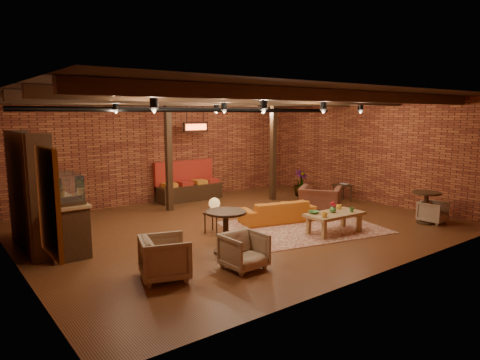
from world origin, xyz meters
TOP-DOWN VIEW (x-y plane):
  - floor at (0.00, 0.00)m, footprint 10.00×10.00m
  - ceiling at (0.00, 0.00)m, footprint 10.00×8.00m
  - wall_back at (0.00, 4.00)m, footprint 10.00×0.02m
  - wall_front at (0.00, -4.00)m, footprint 10.00×0.02m
  - wall_left at (-5.00, 0.00)m, footprint 0.02×8.00m
  - wall_right at (5.00, 0.00)m, footprint 0.02×8.00m
  - ceiling_beams at (0.00, 0.00)m, footprint 9.80×6.40m
  - ceiling_pipe at (0.00, 1.60)m, footprint 9.60×0.12m
  - post_left at (-0.60, 2.60)m, footprint 0.16×0.16m
  - post_right at (2.80, 2.00)m, footprint 0.16×0.16m
  - service_counter at (-4.10, 1.00)m, footprint 0.80×2.50m
  - plant_counter at (-4.00, 1.20)m, footprint 0.35×0.39m
  - shelving_hutch at (-4.50, 1.10)m, footprint 0.52×2.00m
  - chalkboard_menu at (-4.93, -2.30)m, footprint 0.08×0.96m
  - banquette at (0.60, 3.55)m, footprint 2.10×0.70m
  - service_sign at (0.60, 3.10)m, footprint 0.86×0.06m
  - ceiling_spotlights at (0.00, 0.00)m, footprint 6.40×4.40m
  - rug at (1.10, -1.05)m, footprint 4.05×3.42m
  - sofa at (0.97, -0.26)m, footprint 2.04×1.18m
  - coffee_table at (1.32, -1.81)m, footprint 1.42×0.76m
  - side_table_lamp at (-0.88, -0.12)m, footprint 0.52×0.52m
  - round_table_left at (-1.51, -1.46)m, footprint 0.82×0.82m
  - armchair_a at (-3.11, -1.97)m, footprint 0.93×0.96m
  - armchair_b at (-1.77, -2.39)m, footprint 0.72×0.68m
  - armchair_right at (2.67, -0.16)m, footprint 1.22×1.32m
  - side_table_book at (4.40, 0.48)m, footprint 0.58×0.58m
  - round_table_right at (3.85, -2.63)m, footprint 0.69×0.69m
  - armchair_far at (4.07, -2.71)m, footprint 0.64×0.60m
  - plant_tall at (3.96, 1.89)m, footprint 1.57×1.57m

SIDE VIEW (x-z plane):
  - floor at x=0.00m, z-range 0.00..0.00m
  - rug at x=1.10m, z-range 0.00..0.01m
  - sofa at x=0.97m, z-range 0.00..0.56m
  - armchair_far at x=4.07m, z-range 0.00..0.61m
  - armchair_b at x=-1.77m, z-range 0.00..0.72m
  - armchair_a at x=-3.11m, z-range 0.00..0.80m
  - coffee_table at x=1.32m, z-range 0.06..0.79m
  - armchair_right at x=2.67m, z-range 0.00..0.97m
  - side_table_book at x=4.40m, z-range 0.22..0.77m
  - banquette at x=0.60m, z-range 0.00..1.00m
  - round_table_right at x=3.85m, z-range 0.14..0.95m
  - round_table_left at x=-1.51m, z-range 0.15..1.00m
  - side_table_lamp at x=-0.88m, z-range 0.22..1.05m
  - service_counter at x=-4.10m, z-range 0.00..1.60m
  - shelving_hutch at x=-4.50m, z-range 0.00..2.40m
  - plant_counter at x=-4.00m, z-range 1.07..1.37m
  - plant_tall at x=3.96m, z-range 0.00..2.62m
  - wall_back at x=0.00m, z-range 0.00..3.20m
  - wall_front at x=0.00m, z-range 0.00..3.20m
  - wall_left at x=-5.00m, z-range 0.00..3.20m
  - wall_right at x=5.00m, z-range 0.00..3.20m
  - post_left at x=-0.60m, z-range 0.00..3.20m
  - post_right at x=2.80m, z-range 0.00..3.20m
  - chalkboard_menu at x=-4.93m, z-range 0.87..2.33m
  - service_sign at x=0.60m, z-range 2.20..2.50m
  - ceiling_pipe at x=0.00m, z-range 2.79..2.91m
  - ceiling_spotlights at x=0.00m, z-range 2.72..3.00m
  - ceiling_beams at x=0.00m, z-range 2.97..3.19m
  - ceiling at x=0.00m, z-range 3.19..3.21m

